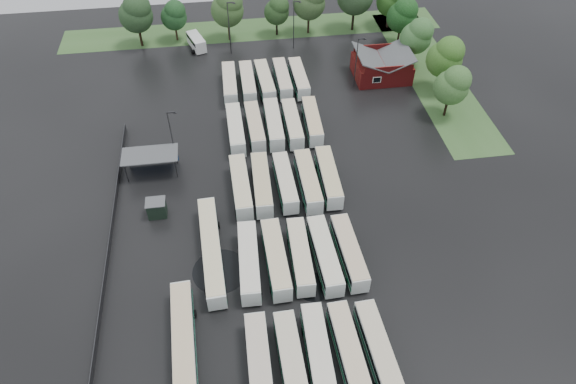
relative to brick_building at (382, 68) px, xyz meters
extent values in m
plane|color=black|center=(-24.00, -42.77, -1.87)|extent=(160.00, 160.00, 0.00)
cube|color=maroon|center=(0.00, 0.03, -0.17)|extent=(10.00, 8.00, 3.40)
cube|color=#4C4F51|center=(-2.50, 0.03, 2.43)|extent=(5.07, 8.60, 2.19)
cube|color=#4C4F51|center=(2.50, 0.03, 2.43)|extent=(5.07, 8.60, 2.19)
cube|color=maroon|center=(0.00, -3.97, 2.03)|extent=(9.00, 0.20, 1.20)
cube|color=silver|center=(-2.00, -4.02, 0.13)|extent=(1.60, 0.12, 1.20)
cylinder|color=#2D2D30|center=(-44.80, -22.77, -0.17)|extent=(0.16, 0.16, 3.40)
cylinder|color=#2D2D30|center=(-37.60, -22.77, -0.17)|extent=(0.16, 0.16, 3.40)
cylinder|color=#2D2D30|center=(-44.80, -19.57, -0.17)|extent=(0.16, 0.16, 3.40)
cylinder|color=#2D2D30|center=(-37.60, -19.57, -0.17)|extent=(0.16, 0.16, 3.40)
cube|color=#4C4F51|center=(-41.20, -21.17, 1.63)|extent=(8.20, 4.20, 0.15)
cube|color=navy|center=(-41.20, -19.27, -0.27)|extent=(7.60, 0.08, 2.60)
cube|color=black|center=(-40.20, -30.17, -0.62)|extent=(2.50, 2.00, 2.50)
cube|color=#4C4F51|center=(-40.20, -30.17, 0.69)|extent=(2.70, 2.20, 0.12)
cube|color=#3C652E|center=(-22.00, 22.03, -1.86)|extent=(80.00, 10.00, 0.01)
cube|color=#3C652E|center=(10.00, 0.03, -1.86)|extent=(10.00, 50.00, 0.01)
cube|color=#2D2D30|center=(-46.20, -34.77, -1.27)|extent=(0.10, 50.00, 1.20)
cube|color=white|center=(-28.53, -55.12, -0.18)|extent=(2.44, 11.13, 2.54)
cube|color=black|center=(-28.53, -55.12, 0.33)|extent=(2.49, 10.68, 0.81)
cube|color=#146B45|center=(-28.53, -55.12, -0.74)|extent=(2.48, 10.90, 0.56)
cube|color=beige|center=(-28.53, -55.12, 1.14)|extent=(2.34, 10.79, 0.11)
cylinder|color=black|center=(-28.53, -51.57, -1.45)|extent=(2.36, 0.89, 0.89)
cube|color=white|center=(-25.13, -55.38, -0.18)|extent=(2.55, 11.15, 2.55)
cube|color=black|center=(-25.13, -55.38, 0.33)|extent=(2.60, 10.71, 0.81)
cube|color=#0E5E3B|center=(-25.13, -55.38, -0.74)|extent=(2.60, 10.93, 0.56)
cube|color=beige|center=(-25.13, -55.38, 1.14)|extent=(2.45, 10.82, 0.11)
cylinder|color=black|center=(-25.13, -51.82, -1.45)|extent=(2.36, 0.89, 0.89)
cube|color=white|center=(-22.15, -54.84, -0.17)|extent=(2.58, 11.22, 2.56)
cube|color=black|center=(-22.15, -54.84, 0.34)|extent=(2.63, 10.77, 0.82)
cube|color=#096A3D|center=(-22.15, -54.84, -0.73)|extent=(2.62, 10.99, 0.56)
cube|color=#F0E5CA|center=(-22.15, -54.84, 1.16)|extent=(2.48, 10.88, 0.11)
cylinder|color=black|center=(-22.15, -51.27, -1.45)|extent=(2.37, 0.89, 0.89)
cube|color=white|center=(-18.88, -54.93, -0.19)|extent=(2.68, 11.07, 2.52)
cube|color=black|center=(-18.88, -54.93, 0.31)|extent=(2.71, 10.63, 0.81)
cube|color=#02683C|center=(-18.88, -54.93, -0.75)|extent=(2.71, 10.85, 0.55)
cube|color=beige|center=(-18.88, -54.93, 1.11)|extent=(2.57, 10.73, 0.11)
cylinder|color=black|center=(-18.88, -51.42, -1.45)|extent=(2.34, 0.88, 0.88)
cube|color=white|center=(-15.70, -55.16, -0.21)|extent=(2.76, 10.96, 2.49)
cube|color=black|center=(-15.70, -55.16, 0.29)|extent=(2.80, 10.53, 0.80)
cube|color=#0F5E41|center=(-15.70, -55.16, -0.76)|extent=(2.80, 10.75, 0.55)
cube|color=beige|center=(-15.70, -55.16, 1.08)|extent=(2.66, 10.63, 0.11)
cylinder|color=black|center=(-15.70, -51.68, -1.46)|extent=(2.31, 0.87, 0.87)
cube|color=white|center=(-28.42, -41.48, -0.15)|extent=(2.76, 11.36, 2.59)
cube|color=black|center=(-28.42, -41.48, 0.37)|extent=(2.80, 10.91, 0.83)
cube|color=#065D3E|center=(-28.42, -41.48, -0.72)|extent=(2.80, 11.13, 0.57)
cube|color=white|center=(-28.42, -41.48, 1.19)|extent=(2.65, 11.02, 0.11)
cylinder|color=black|center=(-28.42, -45.09, -1.44)|extent=(2.40, 0.90, 0.90)
cylinder|color=black|center=(-28.42, -37.87, -1.44)|extent=(2.40, 0.90, 0.90)
cube|color=white|center=(-25.05, -41.49, -0.15)|extent=(2.64, 11.33, 2.58)
cube|color=black|center=(-25.05, -41.49, 0.36)|extent=(2.68, 10.88, 0.83)
cube|color=#086A44|center=(-25.05, -41.49, -0.72)|extent=(2.68, 11.10, 0.57)
cube|color=beige|center=(-25.05, -41.49, 1.19)|extent=(2.54, 10.99, 0.11)
cylinder|color=black|center=(-25.05, -45.10, -1.44)|extent=(2.40, 0.90, 0.90)
cylinder|color=black|center=(-25.05, -37.88, -1.44)|extent=(2.40, 0.90, 0.90)
cube|color=white|center=(-21.96, -41.42, -0.22)|extent=(2.49, 10.85, 2.47)
cube|color=black|center=(-21.96, -41.42, 0.27)|extent=(2.54, 10.42, 0.79)
cube|color=#00693A|center=(-21.96, -41.42, -0.77)|extent=(2.53, 10.63, 0.54)
cube|color=beige|center=(-21.96, -41.42, 1.06)|extent=(2.39, 10.52, 0.11)
cylinder|color=black|center=(-21.96, -44.87, -1.46)|extent=(2.29, 0.86, 0.86)
cylinder|color=black|center=(-21.96, -37.96, -1.46)|extent=(2.29, 0.86, 0.86)
cube|color=white|center=(-18.92, -41.76, -0.16)|extent=(2.76, 11.32, 2.58)
cube|color=black|center=(-18.92, -41.76, 0.36)|extent=(2.80, 10.88, 0.82)
cube|color=#156A43|center=(-18.92, -41.76, -0.72)|extent=(2.80, 11.10, 0.57)
cube|color=#F4E9C8|center=(-18.92, -41.76, 1.18)|extent=(2.65, 10.98, 0.11)
cylinder|color=black|center=(-18.92, -45.36, -1.44)|extent=(2.39, 0.90, 0.90)
cylinder|color=black|center=(-18.92, -38.16, -1.44)|extent=(2.39, 0.90, 0.90)
cube|color=white|center=(-15.78, -41.70, -0.21)|extent=(2.70, 10.97, 2.50)
cube|color=black|center=(-15.78, -41.70, 0.29)|extent=(2.74, 10.54, 0.80)
cube|color=#005830|center=(-15.78, -41.70, -0.76)|extent=(2.74, 10.76, 0.55)
cube|color=beige|center=(-15.78, -41.70, 1.08)|extent=(2.60, 10.64, 0.11)
cylinder|color=black|center=(-15.78, -45.19, -1.46)|extent=(2.31, 0.87, 0.87)
cylinder|color=black|center=(-15.78, -38.22, -1.46)|extent=(2.31, 0.87, 0.87)
cube|color=white|center=(-28.39, -27.92, -0.15)|extent=(2.63, 11.31, 2.58)
cube|color=black|center=(-28.39, -27.92, 0.36)|extent=(2.68, 10.86, 0.82)
cube|color=#0B653F|center=(-28.39, -27.92, -0.72)|extent=(2.67, 11.08, 0.57)
cube|color=beige|center=(-28.39, -27.92, 1.18)|extent=(2.53, 10.97, 0.11)
cylinder|color=black|center=(-28.39, -31.52, -1.44)|extent=(2.39, 0.90, 0.90)
cylinder|color=black|center=(-28.39, -24.32, -1.44)|extent=(2.39, 0.90, 0.90)
cube|color=white|center=(-25.40, -27.90, -0.16)|extent=(2.62, 11.30, 2.58)
cube|color=black|center=(-25.40, -27.90, 0.36)|extent=(2.67, 10.85, 0.82)
cube|color=#0F6645|center=(-25.40, -27.90, -0.72)|extent=(2.66, 11.07, 0.57)
cube|color=beige|center=(-25.40, -27.90, 1.18)|extent=(2.52, 10.96, 0.11)
cylinder|color=black|center=(-25.40, -31.50, -1.44)|extent=(2.39, 0.90, 0.90)
cylinder|color=black|center=(-25.40, -24.30, -1.44)|extent=(2.39, 0.90, 0.90)
cube|color=white|center=(-22.00, -27.85, -0.24)|extent=(2.48, 10.74, 2.45)
cube|color=black|center=(-22.00, -27.85, 0.25)|extent=(2.53, 10.32, 0.78)
cube|color=#01653A|center=(-22.00, -27.85, -0.78)|extent=(2.52, 10.53, 0.54)
cube|color=beige|center=(-22.00, -27.85, 1.03)|extent=(2.39, 10.42, 0.11)
cylinder|color=black|center=(-22.00, -31.27, -1.46)|extent=(2.27, 0.86, 0.86)
cylinder|color=black|center=(-22.00, -24.42, -1.46)|extent=(2.27, 0.86, 0.86)
cube|color=white|center=(-18.71, -28.12, -0.16)|extent=(2.44, 11.27, 2.58)
cube|color=black|center=(-18.71, -28.12, 0.36)|extent=(2.50, 10.82, 0.82)
cube|color=#096643|center=(-18.71, -28.12, -0.72)|extent=(2.49, 11.04, 0.57)
cube|color=beige|center=(-18.71, -28.12, 1.18)|extent=(2.35, 10.93, 0.11)
cylinder|color=black|center=(-18.71, -31.72, -1.44)|extent=(2.39, 0.90, 0.90)
cylinder|color=black|center=(-18.71, -24.52, -1.44)|extent=(2.39, 0.90, 0.90)
cube|color=white|center=(-15.61, -27.68, -0.18)|extent=(2.55, 11.13, 2.54)
cube|color=black|center=(-15.61, -27.68, 0.33)|extent=(2.60, 10.69, 0.81)
cube|color=#076338|center=(-15.61, -27.68, -0.74)|extent=(2.59, 10.91, 0.56)
cube|color=beige|center=(-15.61, -27.68, 1.14)|extent=(2.45, 10.80, 0.11)
cylinder|color=black|center=(-15.61, -31.23, -1.45)|extent=(2.36, 0.89, 0.89)
cylinder|color=black|center=(-15.61, -24.13, -1.45)|extent=(2.36, 0.89, 0.89)
cube|color=white|center=(-28.23, -14.53, -0.17)|extent=(2.49, 11.21, 2.56)
cube|color=black|center=(-28.23, -14.53, 0.35)|extent=(2.54, 10.77, 0.82)
cube|color=#0D5A3A|center=(-28.23, -14.53, -0.73)|extent=(2.53, 10.99, 0.56)
cube|color=#F4EACE|center=(-28.23, -14.53, 1.16)|extent=(2.39, 10.88, 0.11)
cylinder|color=black|center=(-28.23, -18.11, -1.45)|extent=(2.38, 0.89, 0.89)
cylinder|color=black|center=(-28.23, -10.95, -1.45)|extent=(2.38, 0.89, 0.89)
cube|color=white|center=(-25.08, -14.13, -0.22)|extent=(2.56, 10.87, 2.48)
cube|color=black|center=(-25.08, -14.13, 0.27)|extent=(2.60, 10.44, 0.79)
cube|color=#0B5D3D|center=(-25.08, -14.13, -0.77)|extent=(2.60, 10.66, 0.55)
cube|color=beige|center=(-25.08, -14.13, 1.06)|extent=(2.46, 10.55, 0.11)
cylinder|color=black|center=(-25.08, -17.59, -1.46)|extent=(2.30, 0.87, 0.87)
cylinder|color=black|center=(-25.08, -10.67, -1.46)|extent=(2.30, 0.87, 0.87)
cube|color=white|center=(-21.99, -14.09, -0.15)|extent=(2.50, 11.31, 2.59)
cube|color=black|center=(-21.99, -14.09, 0.37)|extent=(2.55, 10.86, 0.83)
cube|color=#096B41|center=(-21.99, -14.09, -0.72)|extent=(2.54, 11.09, 0.57)
cube|color=beige|center=(-21.99, -14.09, 1.19)|extent=(2.40, 10.97, 0.11)
cylinder|color=black|center=(-21.99, -17.70, -1.44)|extent=(2.40, 0.90, 0.90)
cylinder|color=black|center=(-21.99, -10.48, -1.44)|extent=(2.40, 0.90, 0.90)
cube|color=white|center=(-18.95, -14.31, -0.21)|extent=(2.29, 10.87, 2.49)
cube|color=black|center=(-18.95, -14.31, 0.29)|extent=(2.34, 10.44, 0.80)
cube|color=#146B4C|center=(-18.95, -14.31, -0.76)|extent=(2.33, 10.66, 0.55)
cube|color=beige|center=(-18.95, -14.31, 1.08)|extent=(2.19, 10.55, 0.11)
cylinder|color=black|center=(-18.95, -17.79, -1.46)|extent=(2.31, 0.87, 0.87)
cylinder|color=black|center=(-18.95, -10.83, -1.46)|extent=(2.31, 0.87, 0.87)
cube|color=white|center=(-15.60, -14.02, -0.23)|extent=(2.64, 10.82, 2.46)
cube|color=black|center=(-15.60, -14.02, 0.26)|extent=(2.68, 10.39, 0.79)
cube|color=#0A5B3D|center=(-15.60, -14.02, -0.77)|extent=(2.68, 10.61, 0.54)
cube|color=beige|center=(-15.60, -14.02, 1.04)|extent=(2.54, 10.49, 0.11)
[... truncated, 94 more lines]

